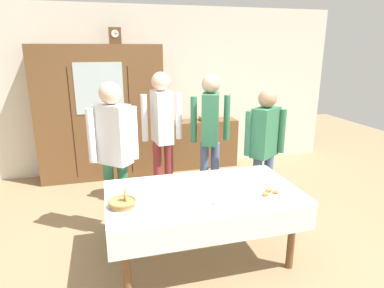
% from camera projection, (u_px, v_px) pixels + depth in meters
% --- Properties ---
extents(ground_plane, '(12.00, 12.00, 0.00)m').
position_uv_depth(ground_plane, '(197.00, 246.00, 3.53)').
color(ground_plane, '#997A56').
rests_on(ground_plane, ground).
extents(back_wall, '(6.40, 0.10, 2.70)m').
position_uv_depth(back_wall, '(155.00, 90.00, 5.61)').
color(back_wall, silver).
rests_on(back_wall, ground).
extents(dining_table, '(1.81, 1.01, 0.74)m').
position_uv_depth(dining_table, '(204.00, 201.00, 3.14)').
color(dining_table, brown).
rests_on(dining_table, ground).
extents(wall_cabinet, '(1.93, 0.46, 2.09)m').
position_uv_depth(wall_cabinet, '(101.00, 113.00, 5.20)').
color(wall_cabinet, brown).
rests_on(wall_cabinet, ground).
extents(mantel_clock, '(0.18, 0.11, 0.24)m').
position_uv_depth(mantel_clock, '(115.00, 36.00, 4.94)').
color(mantel_clock, brown).
rests_on(mantel_clock, wall_cabinet).
extents(bookshelf_low, '(1.17, 0.35, 0.83)m').
position_uv_depth(bookshelf_low, '(203.00, 143.00, 5.85)').
color(bookshelf_low, brown).
rests_on(bookshelf_low, ground).
extents(book_stack, '(0.14, 0.22, 0.07)m').
position_uv_depth(book_stack, '(203.00, 119.00, 5.72)').
color(book_stack, '#3D754C').
rests_on(book_stack, bookshelf_low).
extents(tea_cup_far_left, '(0.13, 0.13, 0.06)m').
position_uv_depth(tea_cup_far_left, '(178.00, 181.00, 3.29)').
color(tea_cup_far_left, silver).
rests_on(tea_cup_far_left, dining_table).
extents(tea_cup_center, '(0.13, 0.13, 0.06)m').
position_uv_depth(tea_cup_center, '(218.00, 202.00, 2.85)').
color(tea_cup_center, white).
rests_on(tea_cup_center, dining_table).
extents(tea_cup_back_edge, '(0.13, 0.13, 0.06)m').
position_uv_depth(tea_cup_back_edge, '(247.00, 174.00, 3.47)').
color(tea_cup_back_edge, white).
rests_on(tea_cup_back_edge, dining_table).
extents(bread_basket, '(0.24, 0.24, 0.16)m').
position_uv_depth(bread_basket, '(123.00, 203.00, 2.82)').
color(bread_basket, '#9E7542').
rests_on(bread_basket, dining_table).
extents(pastry_plate, '(0.28, 0.28, 0.05)m').
position_uv_depth(pastry_plate, '(271.00, 194.00, 3.04)').
color(pastry_plate, white).
rests_on(pastry_plate, dining_table).
extents(spoon_far_left, '(0.12, 0.02, 0.01)m').
position_uv_depth(spoon_far_left, '(200.00, 189.00, 3.18)').
color(spoon_far_left, silver).
rests_on(spoon_far_left, dining_table).
extents(spoon_mid_left, '(0.12, 0.02, 0.01)m').
position_uv_depth(spoon_mid_left, '(154.00, 194.00, 3.07)').
color(spoon_mid_left, silver).
rests_on(spoon_mid_left, dining_table).
extents(person_behind_table_right, '(0.52, 0.37, 1.59)m').
position_uv_depth(person_behind_table_right, '(265.00, 142.00, 3.95)').
color(person_behind_table_right, slate).
rests_on(person_behind_table_right, ground).
extents(person_behind_table_left, '(0.52, 0.39, 1.71)m').
position_uv_depth(person_behind_table_left, '(114.00, 145.00, 3.51)').
color(person_behind_table_left, '#33704C').
rests_on(person_behind_table_left, ground).
extents(person_by_cabinet, '(0.52, 0.38, 1.76)m').
position_uv_depth(person_by_cabinet, '(162.00, 126.00, 4.20)').
color(person_by_cabinet, '#933338').
rests_on(person_by_cabinet, ground).
extents(person_near_right_end, '(0.52, 0.41, 1.73)m').
position_uv_depth(person_near_right_end, '(210.00, 128.00, 4.21)').
color(person_near_right_end, slate).
rests_on(person_near_right_end, ground).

